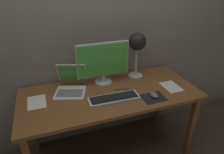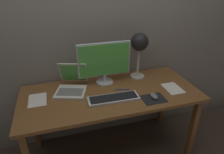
{
  "view_description": "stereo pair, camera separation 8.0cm",
  "coord_description": "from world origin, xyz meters",
  "views": [
    {
      "loc": [
        -0.51,
        -1.48,
        1.7
      ],
      "look_at": [
        -0.0,
        -0.05,
        0.92
      ],
      "focal_mm": 32.32,
      "sensor_mm": 36.0,
      "label": 1
    },
    {
      "loc": [
        -0.43,
        -1.5,
        1.7
      ],
      "look_at": [
        -0.0,
        -0.05,
        0.92
      ],
      "focal_mm": 32.32,
      "sensor_mm": 36.0,
      "label": 2
    }
  ],
  "objects": [
    {
      "name": "ground_plane",
      "position": [
        0.0,
        0.0,
        0.0
      ],
      "size": [
        4.8,
        4.8,
        0.0
      ],
      "primitive_type": "plane",
      "color": "#47382D",
      "rests_on": "ground"
    },
    {
      "name": "back_wall",
      "position": [
        0.0,
        0.4,
        1.3
      ],
      "size": [
        4.8,
        0.06,
        2.6
      ],
      "primitive_type": "cube",
      "color": "gray",
      "rests_on": "ground"
    },
    {
      "name": "desk",
      "position": [
        0.0,
        0.0,
        0.66
      ],
      "size": [
        1.6,
        0.7,
        0.74
      ],
      "color": "brown",
      "rests_on": "ground"
    },
    {
      "name": "monitor",
      "position": [
        -0.01,
        0.19,
        0.97
      ],
      "size": [
        0.5,
        0.17,
        0.41
      ],
      "color": "silver",
      "rests_on": "desk"
    },
    {
      "name": "keyboard_main",
      "position": [
        -0.01,
        -0.12,
        0.75
      ],
      "size": [
        0.44,
        0.15,
        0.03
      ],
      "color": "silver",
      "rests_on": "desk"
    },
    {
      "name": "laptop",
      "position": [
        -0.32,
        0.16,
        0.81
      ],
      "size": [
        0.35,
        0.39,
        0.24
      ],
      "color": "silver",
      "rests_on": "desk"
    },
    {
      "name": "desk_lamp",
      "position": [
        0.35,
        0.21,
        1.09
      ],
      "size": [
        0.17,
        0.17,
        0.46
      ],
      "color": "beige",
      "rests_on": "desk"
    },
    {
      "name": "mousepad",
      "position": [
        0.32,
        -0.21,
        0.74
      ],
      "size": [
        0.2,
        0.16,
        0.0
      ],
      "primitive_type": "cube",
      "color": "black",
      "rests_on": "desk"
    },
    {
      "name": "mouse",
      "position": [
        0.33,
        -0.2,
        0.76
      ],
      "size": [
        0.06,
        0.1,
        0.03
      ],
      "primitive_type": "ellipsoid",
      "color": "slate",
      "rests_on": "mousepad"
    },
    {
      "name": "paper_sheet_near_mouse",
      "position": [
        -0.63,
        0.06,
        0.74
      ],
      "size": [
        0.15,
        0.21,
        0.0
      ],
      "primitive_type": "cube",
      "rotation": [
        0.0,
        0.0,
        0.01
      ],
      "color": "white",
      "rests_on": "desk"
    },
    {
      "name": "paper_sheet_by_keyboard",
      "position": [
        0.58,
        -0.1,
        0.74
      ],
      "size": [
        0.15,
        0.21,
        0.0
      ],
      "primitive_type": "cube",
      "rotation": [
        0.0,
        0.0,
        0.0
      ],
      "color": "white",
      "rests_on": "desk"
    },
    {
      "name": "pen",
      "position": [
        0.11,
        0.01,
        0.74
      ],
      "size": [
        0.14,
        0.04,
        0.01
      ],
      "primitive_type": "cylinder",
      "rotation": [
        0.0,
        1.57,
        -0.23
      ],
      "color": "#2633A5",
      "rests_on": "desk"
    }
  ]
}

